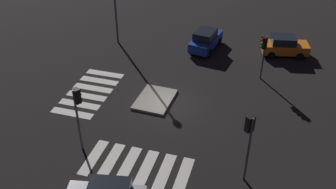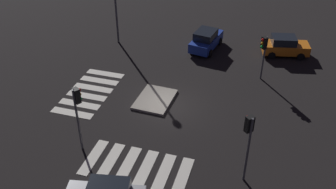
% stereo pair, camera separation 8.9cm
% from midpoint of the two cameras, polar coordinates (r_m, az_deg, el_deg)
% --- Properties ---
extents(ground_plane, '(80.00, 80.00, 0.00)m').
position_cam_midpoint_polar(ground_plane, '(28.40, -0.09, -1.67)').
color(ground_plane, black).
extents(traffic_island, '(3.51, 2.70, 0.18)m').
position_cam_midpoint_polar(traffic_island, '(28.92, -2.05, -0.74)').
color(traffic_island, gray).
rests_on(traffic_island, ground).
extents(car_blue, '(4.53, 2.57, 1.89)m').
position_cam_midpoint_polar(car_blue, '(35.99, 5.56, 8.12)').
color(car_blue, '#1E389E').
rests_on(car_blue, ground).
extents(car_orange, '(2.59, 4.37, 1.80)m').
position_cam_midpoint_polar(car_orange, '(36.34, 16.87, 6.95)').
color(car_orange, orange).
rests_on(car_orange, ground).
extents(traffic_light_north, '(0.54, 0.53, 4.47)m').
position_cam_midpoint_polar(traffic_light_north, '(21.06, 11.84, -5.64)').
color(traffic_light_north, '#47474C').
rests_on(traffic_light_north, ground).
extents(traffic_light_west, '(0.54, 0.53, 3.78)m').
position_cam_midpoint_polar(traffic_light_west, '(31.05, 13.94, 6.79)').
color(traffic_light_west, '#47474C').
rests_on(traffic_light_west, ground).
extents(traffic_light_east, '(0.53, 0.54, 4.47)m').
position_cam_midpoint_polar(traffic_light_east, '(23.34, -13.41, -1.44)').
color(traffic_light_east, '#47474C').
rests_on(traffic_light_east, ground).
extents(crosswalk_near, '(6.45, 3.20, 0.02)m').
position_cam_midpoint_polar(crosswalk_near, '(30.51, -11.63, 0.37)').
color(crosswalk_near, silver).
rests_on(crosswalk_near, ground).
extents(crosswalk_side, '(3.20, 6.45, 0.02)m').
position_cam_midpoint_polar(crosswalk_side, '(23.63, -4.74, -10.65)').
color(crosswalk_side, silver).
rests_on(crosswalk_side, ground).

